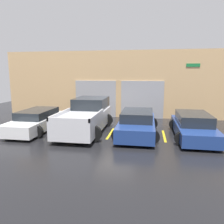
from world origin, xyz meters
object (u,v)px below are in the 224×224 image
sedan_white (37,120)px  sedan_side (193,126)px  pickup_truck (86,117)px  van_right (137,123)px

sedan_white → sedan_side: bearing=0.0°
pickup_truck → sedan_white: pickup_truck is taller
van_right → sedan_white: bearing=180.0°
pickup_truck → sedan_side: 5.70m
pickup_truck → van_right: pickup_truck is taller
sedan_white → sedan_side: size_ratio=1.02×
pickup_truck → sedan_side: size_ratio=1.11×
pickup_truck → van_right: (2.85, -0.26, -0.22)m
pickup_truck → sedan_white: bearing=-174.8°
pickup_truck → van_right: bearing=-5.2°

